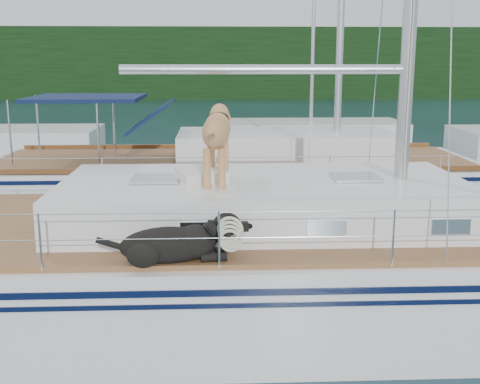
{
  "coord_description": "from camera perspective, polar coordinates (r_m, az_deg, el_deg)",
  "views": [
    {
      "loc": [
        0.16,
        -7.63,
        3.33
      ],
      "look_at": [
        0.5,
        0.2,
        1.6
      ],
      "focal_mm": 45.0,
      "sensor_mm": 36.0,
      "label": 1
    }
  ],
  "objects": [
    {
      "name": "ground",
      "position": [
        8.32,
        -3.45,
        -11.16
      ],
      "size": [
        120.0,
        120.0,
        0.0
      ],
      "primitive_type": "plane",
      "color": "black",
      "rests_on": "ground"
    },
    {
      "name": "tree_line",
      "position": [
        52.63,
        -2.74,
        12.07
      ],
      "size": [
        90.0,
        3.0,
        6.0
      ],
      "primitive_type": "cube",
      "color": "black",
      "rests_on": "ground"
    },
    {
      "name": "shore_bank",
      "position": [
        53.9,
        -2.71,
        9.53
      ],
      "size": [
        92.0,
        1.0,
        1.2
      ],
      "primitive_type": "cube",
      "color": "#595147",
      "rests_on": "ground"
    },
    {
      "name": "main_sailboat",
      "position": [
        8.07,
        -2.86,
        -6.74
      ],
      "size": [
        12.0,
        3.91,
        14.01
      ],
      "color": "white",
      "rests_on": "ground"
    },
    {
      "name": "neighbor_sailboat",
      "position": [
        13.82,
        -0.33,
        1.16
      ],
      "size": [
        11.0,
        3.5,
        13.3
      ],
      "color": "white",
      "rests_on": "ground"
    },
    {
      "name": "bg_boat_center",
      "position": [
        24.11,
        6.71,
        5.5
      ],
      "size": [
        7.2,
        3.0,
        11.65
      ],
      "color": "white",
      "rests_on": "ground"
    }
  ]
}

